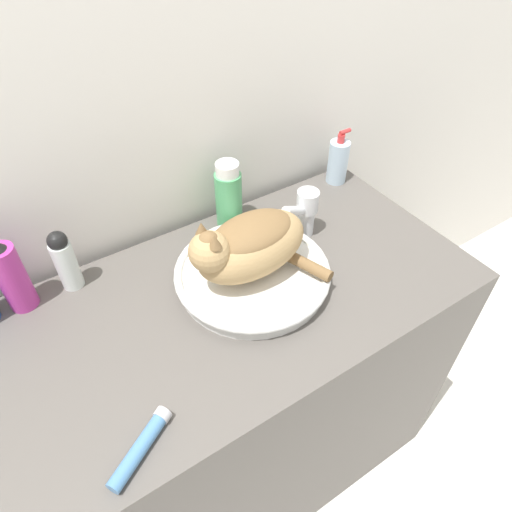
# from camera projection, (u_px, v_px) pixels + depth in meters

# --- Properties ---
(wall_back) EXTENTS (8.00, 0.05, 2.40)m
(wall_back) POSITION_uv_depth(u_px,v_px,m) (155.00, 105.00, 1.06)
(wall_back) COLOR silver
(wall_back) RESTS_ON ground_plane
(vanity_counter) EXTENTS (1.15, 0.59, 0.87)m
(vanity_counter) POSITION_uv_depth(u_px,v_px,m) (242.00, 392.00, 1.37)
(vanity_counter) COLOR #56514C
(vanity_counter) RESTS_ON ground_plane
(sink_basin) EXTENTS (0.37, 0.37, 0.05)m
(sink_basin) POSITION_uv_depth(u_px,v_px,m) (252.00, 274.00, 1.08)
(sink_basin) COLOR silver
(sink_basin) RESTS_ON vanity_counter
(cat) EXTENTS (0.30, 0.22, 0.17)m
(cat) POSITION_uv_depth(u_px,v_px,m) (249.00, 244.00, 1.01)
(cat) COLOR tan
(cat) RESTS_ON sink_basin
(faucet) EXTENTS (0.13, 0.07, 0.14)m
(faucet) POSITION_uv_depth(u_px,v_px,m) (305.00, 211.00, 1.17)
(faucet) COLOR silver
(faucet) RESTS_ON vanity_counter
(deodorant_stick) EXTENTS (0.05, 0.05, 0.16)m
(deodorant_stick) POSITION_uv_depth(u_px,v_px,m) (65.00, 260.00, 1.04)
(deodorant_stick) COLOR silver
(deodorant_stick) RESTS_ON vanity_counter
(soap_pump_bottle) EXTENTS (0.06, 0.06, 0.17)m
(soap_pump_bottle) POSITION_uv_depth(u_px,v_px,m) (338.00, 161.00, 1.37)
(soap_pump_bottle) COLOR silver
(soap_pump_bottle) RESTS_ON vanity_counter
(mouthwash_bottle) EXTENTS (0.07, 0.07, 0.19)m
(mouthwash_bottle) POSITION_uv_depth(u_px,v_px,m) (229.00, 196.00, 1.20)
(mouthwash_bottle) COLOR #4CA366
(mouthwash_bottle) RESTS_ON vanity_counter
(spray_bottle_trigger) EXTENTS (0.06, 0.06, 0.19)m
(spray_bottle_trigger) POSITION_uv_depth(u_px,v_px,m) (12.00, 277.00, 0.99)
(spray_bottle_trigger) COLOR #B2338C
(spray_bottle_trigger) RESTS_ON vanity_counter
(cream_tube) EXTENTS (0.15, 0.10, 0.03)m
(cream_tube) POSITION_uv_depth(u_px,v_px,m) (141.00, 447.00, 0.79)
(cream_tube) COLOR #4C7FB2
(cream_tube) RESTS_ON vanity_counter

